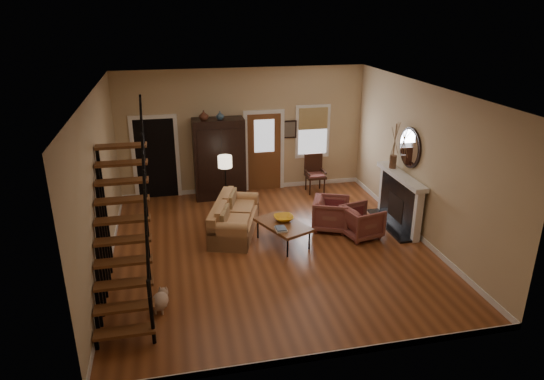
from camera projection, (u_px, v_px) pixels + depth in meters
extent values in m
plane|color=brown|center=(271.00, 248.00, 10.16)|extent=(7.00, 7.00, 0.00)
plane|color=white|center=(271.00, 90.00, 8.98)|extent=(7.00, 7.00, 0.00)
cube|color=tan|center=(243.00, 131.00, 12.76)|extent=(6.50, 0.04, 3.30)
cube|color=tan|center=(99.00, 186.00, 8.93)|extent=(0.04, 7.00, 3.30)
cube|color=tan|center=(422.00, 163.00, 10.22)|extent=(0.04, 7.00, 3.30)
cube|color=black|center=(156.00, 157.00, 12.66)|extent=(1.00, 0.36, 2.10)
cube|color=brown|center=(264.00, 152.00, 13.07)|extent=(0.90, 0.06, 2.10)
cube|color=silver|center=(313.00, 132.00, 13.15)|extent=(0.96, 0.06, 1.46)
cube|color=black|center=(401.00, 202.00, 11.03)|extent=(0.24, 1.60, 1.15)
cube|color=white|center=(401.00, 176.00, 10.80)|extent=(0.30, 1.95, 0.10)
cylinder|color=silver|center=(409.00, 148.00, 10.59)|extent=(0.05, 0.90, 0.90)
imported|color=#4C2619|center=(204.00, 115.00, 11.94)|extent=(0.24, 0.24, 0.25)
imported|color=#334C60|center=(220.00, 115.00, 12.03)|extent=(0.20, 0.20, 0.21)
imported|color=gold|center=(284.00, 218.00, 10.33)|extent=(0.42, 0.42, 0.10)
imported|color=maroon|center=(362.00, 222.00, 10.56)|extent=(0.92, 0.90, 0.70)
imported|color=maroon|center=(331.00, 214.00, 10.92)|extent=(1.04, 1.03, 0.73)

